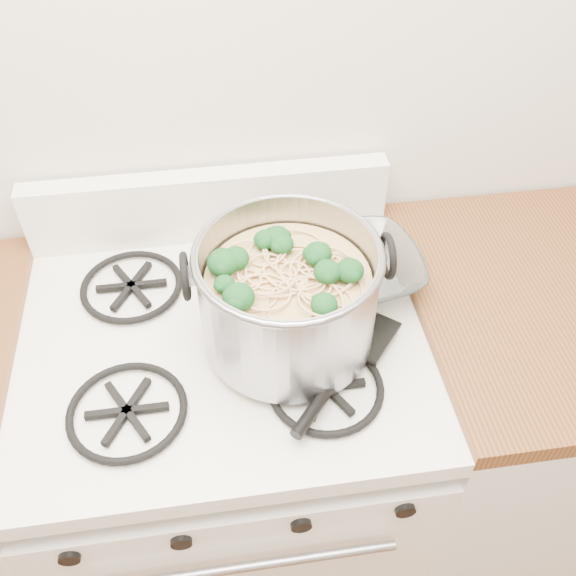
{
  "coord_description": "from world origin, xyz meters",
  "views": [
    {
      "loc": [
        0.01,
        0.47,
        1.83
      ],
      "look_at": [
        0.12,
        1.23,
        1.05
      ],
      "focal_mm": 40.0,
      "sensor_mm": 36.0,
      "label": 1
    }
  ],
  "objects_px": {
    "stock_pot": "(288,298)",
    "glass_bowl": "(358,274)",
    "gas_range": "(236,463)",
    "spatula": "(367,332)"
  },
  "relations": [
    {
      "from": "stock_pot",
      "to": "glass_bowl",
      "type": "height_order",
      "value": "stock_pot"
    },
    {
      "from": "spatula",
      "to": "glass_bowl",
      "type": "bearing_deg",
      "value": 123.8
    },
    {
      "from": "spatula",
      "to": "glass_bowl",
      "type": "height_order",
      "value": "glass_bowl"
    },
    {
      "from": "gas_range",
      "to": "spatula",
      "type": "bearing_deg",
      "value": -11.06
    },
    {
      "from": "gas_range",
      "to": "stock_pot",
      "type": "relative_size",
      "value": 2.65
    },
    {
      "from": "gas_range",
      "to": "stock_pot",
      "type": "height_order",
      "value": "stock_pot"
    },
    {
      "from": "gas_range",
      "to": "spatula",
      "type": "distance_m",
      "value": 0.57
    },
    {
      "from": "gas_range",
      "to": "glass_bowl",
      "type": "distance_m",
      "value": 0.58
    },
    {
      "from": "stock_pot",
      "to": "glass_bowl",
      "type": "distance_m",
      "value": 0.22
    },
    {
      "from": "gas_range",
      "to": "spatula",
      "type": "xyz_separation_m",
      "value": [
        0.26,
        -0.05,
        0.5
      ]
    }
  ]
}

